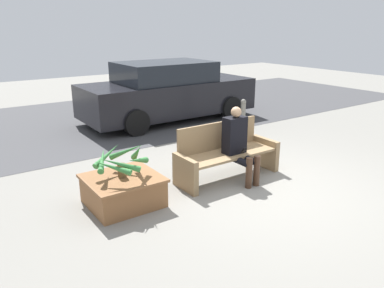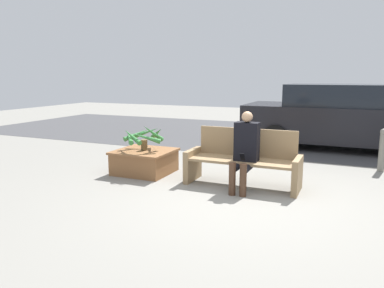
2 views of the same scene
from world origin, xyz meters
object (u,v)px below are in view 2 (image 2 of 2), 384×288
(planter_box, at_px, (145,161))
(potted_plant, at_px, (143,136))
(bollard_post, at_px, (382,149))
(bench, at_px, (243,160))
(parked_car, at_px, (341,117))
(person_seated, at_px, (245,149))

(planter_box, xyz_separation_m, potted_plant, (-0.02, -0.02, 0.46))
(potted_plant, bearing_deg, bollard_post, 25.26)
(bench, distance_m, parked_car, 4.19)
(bollard_post, bearing_deg, parked_car, 111.15)
(bench, height_order, parked_car, parked_car)
(parked_car, bearing_deg, bench, -108.12)
(planter_box, distance_m, potted_plant, 0.46)
(planter_box, bearing_deg, bollard_post, 25.15)
(planter_box, distance_m, parked_car, 5.08)
(bench, bearing_deg, person_seated, -69.37)
(potted_plant, height_order, parked_car, parked_car)
(person_seated, height_order, bollard_post, person_seated)
(planter_box, bearing_deg, bench, -0.84)
(planter_box, height_order, bollard_post, bollard_post)
(bollard_post, bearing_deg, person_seated, -133.91)
(person_seated, bearing_deg, potted_plant, 173.44)
(bench, relative_size, planter_box, 1.81)
(bench, xyz_separation_m, potted_plant, (-1.87, 0.01, 0.28))
(person_seated, distance_m, potted_plant, 1.97)
(bench, relative_size, person_seated, 1.49)
(planter_box, height_order, parked_car, parked_car)
(person_seated, distance_m, planter_box, 2.00)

